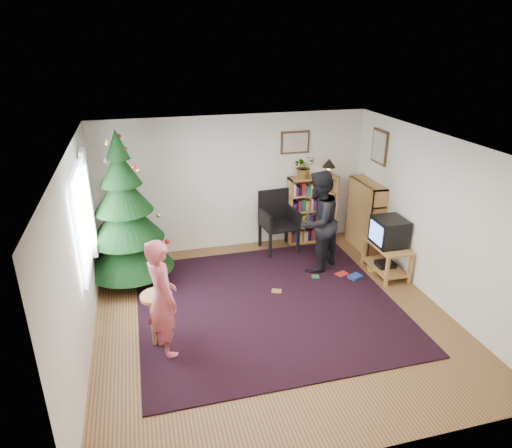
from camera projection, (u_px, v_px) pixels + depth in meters
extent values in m
plane|color=brown|center=(272.00, 315.00, 6.66)|extent=(5.00, 5.00, 0.00)
plane|color=white|center=(275.00, 146.00, 5.69)|extent=(5.00, 5.00, 0.00)
cube|color=silver|center=(234.00, 183.00, 8.40)|extent=(5.00, 0.02, 2.50)
cube|color=silver|center=(357.00, 352.00, 3.94)|extent=(5.00, 0.02, 2.50)
cube|color=silver|center=(79.00, 258.00, 5.59)|extent=(0.02, 5.00, 2.50)
cube|color=silver|center=(435.00, 219.00, 6.76)|extent=(0.02, 5.00, 2.50)
cube|color=black|center=(267.00, 304.00, 6.92)|extent=(3.80, 3.60, 0.02)
cube|color=silver|center=(82.00, 221.00, 6.03)|extent=(0.04, 1.20, 1.40)
cube|color=white|center=(89.00, 204.00, 6.67)|extent=(0.06, 0.35, 1.60)
cube|color=#4C3319|center=(295.00, 142.00, 8.38)|extent=(0.55, 0.03, 0.42)
cube|color=beige|center=(295.00, 142.00, 8.38)|extent=(0.47, 0.01, 0.34)
cube|color=#4C3319|center=(380.00, 147.00, 8.05)|extent=(0.03, 0.50, 0.60)
cube|color=beige|center=(380.00, 147.00, 8.05)|extent=(0.01, 0.42, 0.52)
cylinder|color=#3F2816|center=(132.00, 274.00, 7.51)|extent=(0.13, 0.13, 0.27)
cone|color=black|center=(129.00, 245.00, 7.30)|extent=(1.39, 1.39, 0.79)
cone|color=black|center=(125.00, 218.00, 7.12)|extent=(1.17, 1.17, 0.70)
cone|color=black|center=(122.00, 192.00, 6.95)|extent=(0.90, 0.90, 0.62)
cone|color=black|center=(119.00, 167.00, 6.80)|extent=(0.63, 0.63, 0.54)
cone|color=black|center=(116.00, 144.00, 6.67)|extent=(0.36, 0.36, 0.45)
cube|color=#AD733D|center=(312.00, 209.00, 8.84)|extent=(0.95, 0.30, 1.30)
cube|color=#AD733D|center=(313.00, 178.00, 8.60)|extent=(0.95, 0.30, 0.03)
cube|color=#AD733D|center=(365.00, 215.00, 8.54)|extent=(0.30, 0.95, 1.30)
cube|color=#AD733D|center=(368.00, 183.00, 8.30)|extent=(0.30, 0.95, 0.03)
cube|color=#AD733D|center=(388.00, 245.00, 7.62)|extent=(0.48, 0.87, 0.04)
cube|color=#AD733D|center=(387.00, 273.00, 7.31)|extent=(0.05, 0.05, 0.51)
cube|color=#AD733D|center=(410.00, 269.00, 7.41)|extent=(0.05, 0.05, 0.51)
cube|color=#AD733D|center=(363.00, 251.00, 8.03)|extent=(0.05, 0.05, 0.51)
cube|color=#AD733D|center=(385.00, 249.00, 8.13)|extent=(0.05, 0.05, 0.51)
cube|color=#AD733D|center=(385.00, 267.00, 7.77)|extent=(0.44, 0.83, 0.03)
cube|color=black|center=(385.00, 264.00, 7.75)|extent=(0.30, 0.25, 0.08)
cube|color=black|center=(389.00, 232.00, 7.52)|extent=(0.48, 0.52, 0.46)
cube|color=#5A82F4|center=(376.00, 233.00, 7.46)|extent=(0.01, 0.41, 0.33)
cube|color=black|center=(279.00, 225.00, 8.48)|extent=(0.66, 0.66, 0.05)
cube|color=black|center=(275.00, 205.00, 8.61)|extent=(0.61, 0.10, 0.61)
cube|color=black|center=(269.00, 245.00, 8.27)|extent=(0.05, 0.05, 0.50)
cube|color=black|center=(297.00, 242.00, 8.40)|extent=(0.05, 0.05, 0.50)
cube|color=black|center=(261.00, 233.00, 8.76)|extent=(0.05, 0.05, 0.50)
cube|color=black|center=(288.00, 230.00, 8.89)|extent=(0.05, 0.05, 0.50)
cylinder|color=#AD733D|center=(156.00, 296.00, 5.89)|extent=(0.41, 0.41, 0.05)
cylinder|color=#AD733D|center=(170.00, 317.00, 6.06)|extent=(0.05, 0.05, 0.64)
cylinder|color=#AD733D|center=(152.00, 314.00, 6.12)|extent=(0.05, 0.05, 0.64)
cylinder|color=#AD733D|center=(153.00, 325.00, 5.89)|extent=(0.05, 0.05, 0.64)
imported|color=#C04D56|center=(162.00, 298.00, 5.60)|extent=(0.55, 0.67, 1.58)
imported|color=black|center=(318.00, 222.00, 7.64)|extent=(1.09, 1.05, 1.76)
imported|color=gray|center=(304.00, 167.00, 8.46)|extent=(0.44, 0.39, 0.44)
cylinder|color=#A57F33|center=(328.00, 173.00, 8.64)|extent=(0.11, 0.11, 0.11)
sphere|color=#FFD88C|center=(329.00, 167.00, 8.60)|extent=(0.11, 0.11, 0.11)
cone|color=black|center=(329.00, 163.00, 8.57)|extent=(0.25, 0.25, 0.17)
cube|color=#A51E19|center=(342.00, 273.00, 7.73)|extent=(0.20, 0.20, 0.08)
cube|color=navy|center=(355.00, 277.00, 7.61)|extent=(0.20, 0.20, 0.08)
cube|color=#1E592D|center=(315.00, 276.00, 7.64)|extent=(0.20, 0.20, 0.08)
cube|color=gold|center=(373.00, 268.00, 7.91)|extent=(0.20, 0.20, 0.08)
cube|color=brown|center=(277.00, 291.00, 7.21)|extent=(0.20, 0.20, 0.08)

